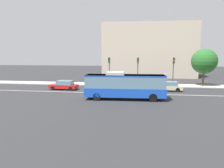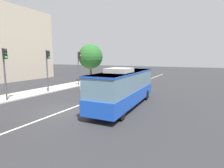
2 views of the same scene
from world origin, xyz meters
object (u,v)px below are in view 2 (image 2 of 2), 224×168
Objects in this scene: traffic_light_near_corner at (79,63)px; traffic_light_far_corner at (5,65)px; transit_bus at (124,86)px; traffic_light_mid_block at (48,64)px; street_tree_kerbside_left at (90,57)px; sedan_beige at (96,84)px.

traffic_light_near_corner is 1.00× the size of traffic_light_far_corner.
traffic_light_near_corner is (7.66, 10.81, 1.75)m from transit_bus.
traffic_light_near_corner is 1.00× the size of traffic_light_mid_block.
traffic_light_far_corner is 16.93m from street_tree_kerbside_left.
transit_bus is 9.44m from sedan_beige.
sedan_beige is at bearing -23.22° from traffic_light_near_corner.
street_tree_kerbside_left is at bearing -141.81° from sedan_beige.
street_tree_kerbside_left reaches higher than traffic_light_mid_block.
traffic_light_near_corner reaches higher than transit_bus.
transit_bus is 13.37m from traffic_light_near_corner.
traffic_light_far_corner is (-5.17, 0.12, 0.00)m from traffic_light_mid_block.
traffic_light_far_corner is (-9.90, 3.88, 2.84)m from sedan_beige.
traffic_light_mid_block is (-4.73, 3.76, 2.84)m from sedan_beige.
sedan_beige is 6.68m from traffic_light_mid_block.
traffic_light_near_corner is at bearing -163.17° from street_tree_kerbside_left.
traffic_light_mid_block is at bearing -171.56° from street_tree_kerbside_left.
sedan_beige is at bearing 45.55° from transit_bus.
traffic_light_far_corner is (-3.66, 10.87, 1.75)m from transit_bus.
street_tree_kerbside_left reaches higher than transit_bus.
traffic_light_near_corner is (1.42, 3.82, 2.84)m from sedan_beige.
traffic_light_far_corner is at bearing -93.20° from traffic_light_near_corner.
sedan_beige is (6.24, 6.99, -1.09)m from transit_bus.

